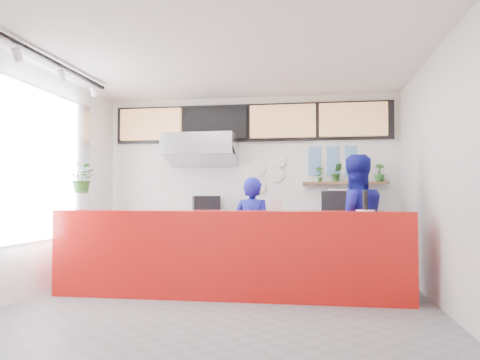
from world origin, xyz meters
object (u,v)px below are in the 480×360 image
Objects in this scene: service_counter at (229,254)px; pepper_mill at (365,200)px; panini_oven at (206,207)px; espresso_machine at (347,206)px; staff_right at (355,224)px; staff_center at (252,233)px.

pepper_mill is at bearing -0.84° from service_counter.
pepper_mill is (2.40, -1.82, 0.14)m from panini_oven.
espresso_machine is 1.83m from pepper_mill.
staff_right is (0.00, -1.31, -0.22)m from espresso_machine.
staff_right reaches higher than staff_center.
panini_oven is 1.58m from staff_center.
pepper_mill is at bearing 84.47° from staff_right.
service_counter is 1.73m from staff_right.
staff_right is at bearing -76.22° from espresso_machine.
panini_oven is at bearing 142.80° from pepper_mill.
pepper_mill is at bearing 170.67° from staff_center.
staff_right is (2.33, -1.31, -0.18)m from panini_oven.
espresso_machine is at bearing -18.81° from panini_oven.
service_counter is 1.83m from pepper_mill.
panini_oven is at bearing -39.47° from staff_center.
staff_center is (0.23, 0.57, 0.22)m from service_counter.
staff_right is at bearing -48.19° from panini_oven.
espresso_machine is at bearing 92.46° from pepper_mill.
pepper_mill is (0.08, -1.82, 0.10)m from espresso_machine.
service_counter is at bearing 2.91° from staff_right.
service_counter is 2.90× the size of staff_center.
staff_center reaches higher than panini_oven.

